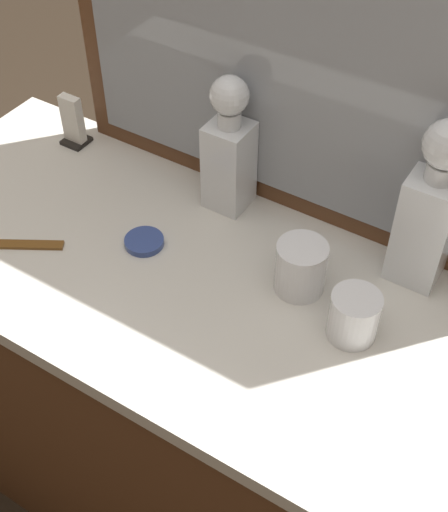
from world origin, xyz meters
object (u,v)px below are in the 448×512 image
at_px(crystal_tumbler_rear, 301,269).
at_px(porcelain_dish, 144,242).
at_px(tortoiseshell_comb, 25,245).
at_px(crystal_tumbler_far_left, 354,318).
at_px(crystal_decanter_rear, 229,156).
at_px(napkin_holder, 73,124).
at_px(crystal_decanter_far_right, 428,218).

height_order(crystal_tumbler_rear, porcelain_dish, crystal_tumbler_rear).
relative_size(crystal_tumbler_rear, tortoiseshell_comb, 0.72).
xyz_separation_m(crystal_tumbler_far_left, tortoiseshell_comb, (-0.58, -0.13, -0.03)).
bearing_deg(crystal_tumbler_far_left, crystal_decanter_rear, 153.16).
bearing_deg(crystal_tumbler_far_left, porcelain_dish, -178.47).
xyz_separation_m(tortoiseshell_comb, napkin_holder, (-0.13, 0.29, 0.04)).
bearing_deg(crystal_decanter_rear, crystal_decanter_far_right, 1.96).
bearing_deg(crystal_decanter_rear, tortoiseshell_comb, -129.69).
height_order(crystal_tumbler_far_left, tortoiseshell_comb, crystal_tumbler_far_left).
relative_size(crystal_decanter_rear, tortoiseshell_comb, 2.08).
height_order(crystal_tumbler_rear, tortoiseshell_comb, crystal_tumbler_rear).
distance_m(crystal_decanter_rear, tortoiseshell_comb, 0.40).
xyz_separation_m(crystal_tumbler_far_left, napkin_holder, (-0.71, 0.16, 0.01)).
distance_m(crystal_tumbler_rear, tortoiseshell_comb, 0.49).
relative_size(crystal_tumbler_rear, napkin_holder, 0.84).
xyz_separation_m(crystal_decanter_rear, napkin_holder, (-0.37, -0.01, -0.06)).
height_order(crystal_decanter_far_right, crystal_tumbler_far_left, crystal_decanter_far_right).
bearing_deg(crystal_tumbler_rear, porcelain_dish, -168.90).
bearing_deg(crystal_decanter_far_right, napkin_holder, -178.49).
distance_m(crystal_decanter_far_right, porcelain_dish, 0.49).
xyz_separation_m(crystal_decanter_rear, crystal_tumbler_far_left, (0.33, -0.17, -0.07)).
bearing_deg(porcelain_dish, napkin_holder, 150.63).
bearing_deg(tortoiseshell_comb, crystal_tumbler_far_left, 12.51).
height_order(crystal_decanter_far_right, napkin_holder, crystal_decanter_far_right).
bearing_deg(porcelain_dish, crystal_tumbler_far_left, 1.53).
distance_m(crystal_decanter_rear, porcelain_dish, 0.22).
bearing_deg(crystal_decanter_rear, crystal_tumbler_far_left, -26.84).
relative_size(crystal_tumbler_far_left, tortoiseshell_comb, 0.64).
bearing_deg(napkin_holder, porcelain_dish, -29.37).
xyz_separation_m(crystal_tumbler_rear, crystal_tumbler_far_left, (0.12, -0.04, -0.00)).
relative_size(crystal_tumbler_far_left, napkin_holder, 0.76).
relative_size(crystal_decanter_far_right, porcelain_dish, 4.32).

